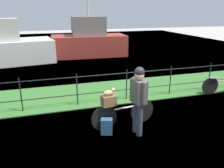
{
  "coord_description": "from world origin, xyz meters",
  "views": [
    {
      "loc": [
        -1.62,
        -4.26,
        2.9
      ],
      "look_at": [
        0.07,
        1.43,
        0.9
      ],
      "focal_mm": 35.54,
      "sensor_mm": 36.0,
      "label": 1
    }
  ],
  "objects": [
    {
      "name": "moored_boat_mid",
      "position": [
        1.08,
        10.11,
        0.93
      ],
      "size": [
        4.81,
        2.31,
        4.09
      ],
      "color": "#9E3328",
      "rests_on": "ground"
    },
    {
      "name": "cyclist_person",
      "position": [
        0.34,
        0.17,
        1.0
      ],
      "size": [
        0.3,
        0.54,
        1.68
      ],
      "color": "#383D51",
      "rests_on": "ground"
    },
    {
      "name": "wooden_crate",
      "position": [
        -0.28,
        0.55,
        0.79
      ],
      "size": [
        0.36,
        0.29,
        0.26
      ],
      "primitive_type": "cube",
      "rotation": [
        0.0,
        0.0,
        0.12
      ],
      "color": "brown",
      "rests_on": "bicycle_main"
    },
    {
      "name": "bicycle_main",
      "position": [
        0.12,
        0.59,
        0.35
      ],
      "size": [
        1.74,
        0.27,
        0.67
      ],
      "color": "black",
      "rests_on": "ground"
    },
    {
      "name": "iron_fence",
      "position": [
        0.0,
        2.26,
        0.6
      ],
      "size": [
        18.04,
        0.04,
        1.04
      ],
      "color": "black",
      "rests_on": "ground"
    },
    {
      "name": "harbor_water",
      "position": [
        0.0,
        10.88,
        0.0
      ],
      "size": [
        30.0,
        30.0,
        0.0
      ],
      "primitive_type": "plane",
      "color": "slate",
      "rests_on": "ground"
    },
    {
      "name": "ground_plane",
      "position": [
        0.0,
        0.0,
        0.0
      ],
      "size": [
        60.0,
        60.0,
        0.0
      ],
      "primitive_type": "plane",
      "color": "#B2ADA3"
    },
    {
      "name": "grass_strip",
      "position": [
        0.0,
        3.12,
        0.01
      ],
      "size": [
        27.0,
        2.4,
        0.03
      ],
      "primitive_type": "cube",
      "color": "#38702D",
      "rests_on": "ground"
    },
    {
      "name": "bicycle_parked",
      "position": [
        4.34,
        1.86,
        0.33
      ],
      "size": [
        1.62,
        0.21,
        0.62
      ],
      "color": "black",
      "rests_on": "ground"
    },
    {
      "name": "backpack_on_paving",
      "position": [
        -0.38,
        0.35,
        0.2
      ],
      "size": [
        0.32,
        0.26,
        0.4
      ],
      "primitive_type": "cube",
      "rotation": [
        0.0,
        0.0,
        2.83
      ],
      "color": "#28517A",
      "rests_on": "ground"
    },
    {
      "name": "terrier_dog",
      "position": [
        -0.25,
        0.55,
        1.0
      ],
      "size": [
        0.32,
        0.17,
        0.18
      ],
      "color": "tan",
      "rests_on": "wooden_crate"
    }
  ]
}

